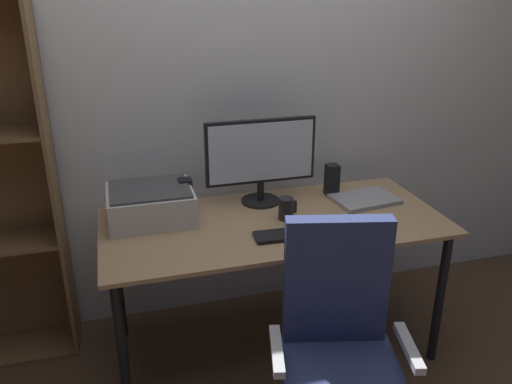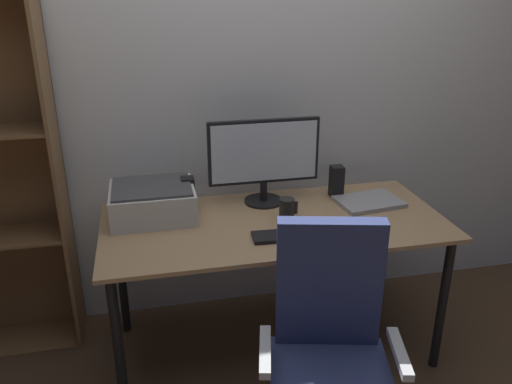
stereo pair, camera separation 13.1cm
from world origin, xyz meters
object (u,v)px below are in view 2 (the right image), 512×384
keyboard (285,236)px  speaker_right (336,182)px  coffee_mug (287,209)px  laptop (369,202)px  printer (153,201)px  mouse (332,229)px  monitor (264,156)px  speaker_left (188,194)px  office_chair (329,368)px  desk (274,235)px

keyboard → speaker_right: bearing=48.6°
coffee_mug → laptop: (0.47, 0.09, -0.04)m
printer → speaker_right: bearing=3.0°
mouse → printer: size_ratio=0.24×
speaker_right → monitor: bearing=178.8°
coffee_mug → speaker_left: 0.50m
keyboard → office_chair: bearing=-84.3°
monitor → office_chair: (0.03, -0.96, -0.53)m
mouse → speaker_right: (0.17, 0.40, 0.07)m
desk → coffee_mug: size_ratio=15.04×
coffee_mug → laptop: bearing=11.2°
laptop → speaker_left: size_ratio=1.88×
mouse → laptop: 0.40m
mouse → speaker_right: size_ratio=0.56×
desk → speaker_left: 0.48m
keyboard → coffee_mug: (0.06, 0.18, 0.05)m
desk → office_chair: size_ratio=1.62×
laptop → printer: size_ratio=0.80×
monitor → speaker_left: bearing=-178.8°
desk → speaker_right: bearing=29.8°
speaker_left → laptop: bearing=-8.0°
desk → printer: bearing=162.8°
mouse → office_chair: bearing=-115.8°
coffee_mug → printer: printer is taller
keyboard → coffee_mug: coffee_mug is taller
office_chair → monitor: bearing=105.2°
monitor → laptop: monitor is taller
monitor → laptop: bearing=-14.6°
speaker_left → printer: size_ratio=0.43×
speaker_left → printer: speaker_left is taller
speaker_right → office_chair: size_ratio=0.17×
desk → coffee_mug: bearing=3.4°
mouse → laptop: mouse is taller
monitor → mouse: 0.52m
office_chair → keyboard: bearing=106.6°
keyboard → mouse: size_ratio=3.02×
coffee_mug → laptop: 0.48m
speaker_left → monitor: bearing=1.2°
coffee_mug → speaker_right: 0.40m
mouse → speaker_left: 0.74m
keyboard → speaker_left: bearing=136.7°
mouse → speaker_left: speaker_left is taller
coffee_mug → speaker_right: bearing=33.6°
laptop → monitor: bearing=158.3°
keyboard → office_chair: 0.62m
desk → monitor: monitor is taller
speaker_left → office_chair: bearing=-66.3°
coffee_mug → printer: (-0.62, 0.17, 0.03)m
keyboard → laptop: laptop is taller
speaker_right → printer: speaker_right is taller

